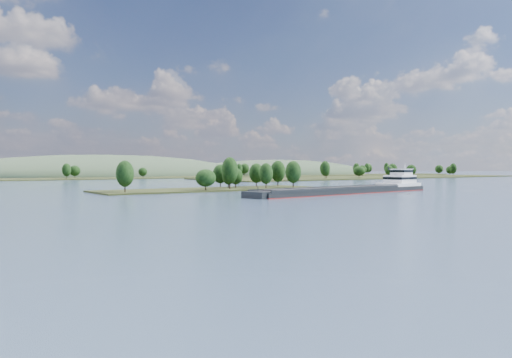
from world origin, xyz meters
TOP-DOWN VIEW (x-y plane):
  - ground at (0.00, 120.00)m, footprint 1800.00×1800.00m
  - tree_island at (6.80, 178.96)m, footprint 100.00×30.21m
  - right_bank at (231.59, 299.45)m, footprint 320.00×90.00m
  - back_shoreline at (8.61, 399.88)m, footprint 900.00×60.00m
  - hill_east at (260.00, 470.00)m, footprint 260.00×140.00m
  - hill_west at (60.00, 500.00)m, footprint 320.00×160.00m
  - cargo_barge at (34.68, 129.44)m, footprint 93.39×21.44m

SIDE VIEW (x-z plane):
  - ground at x=0.00m, z-range 0.00..0.00m
  - hill_east at x=260.00m, z-range -18.00..18.00m
  - hill_west at x=60.00m, z-range -22.00..22.00m
  - back_shoreline at x=8.61m, z-range -6.75..8.01m
  - right_bank at x=231.59m, z-range -6.52..8.43m
  - cargo_barge at x=34.68m, z-range -4.69..7.85m
  - tree_island at x=6.80m, z-range -3.50..11.25m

